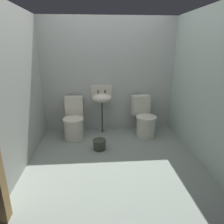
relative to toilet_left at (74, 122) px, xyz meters
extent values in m
cube|color=gray|center=(0.71, -0.91, -0.36)|extent=(3.11, 2.92, 0.08)
cube|color=#AEB5B0|center=(0.71, 0.40, 0.83)|extent=(3.11, 0.10, 2.31)
cube|color=#ABB0A9|center=(-0.69, -0.81, 0.83)|extent=(0.10, 2.72, 2.31)
cube|color=#A8BCB1|center=(2.12, -0.81, 0.83)|extent=(0.10, 2.72, 2.31)
cylinder|color=silver|center=(0.00, -0.09, -0.13)|extent=(0.38, 0.38, 0.38)
cylinder|color=silver|center=(0.00, -0.09, 0.08)|extent=(0.40, 0.40, 0.04)
cube|color=silver|center=(0.00, 0.21, 0.26)|extent=(0.36, 0.18, 0.40)
cylinder|color=silver|center=(1.44, -0.09, -0.13)|extent=(0.45, 0.45, 0.38)
cylinder|color=silver|center=(1.44, -0.09, 0.08)|extent=(0.47, 0.47, 0.04)
cube|color=silver|center=(1.38, 0.21, 0.26)|extent=(0.39, 0.25, 0.40)
cylinder|color=#393F33|center=(0.57, 0.16, 0.01)|extent=(0.04, 0.04, 0.66)
ellipsoid|color=silver|center=(0.57, 0.16, 0.43)|extent=(0.40, 0.32, 0.18)
cube|color=silver|center=(0.57, 0.33, 0.53)|extent=(0.42, 0.04, 0.28)
cylinder|color=#393F33|center=(0.50, 0.22, 0.55)|extent=(0.04, 0.04, 0.06)
cylinder|color=#393F33|center=(0.64, 0.22, 0.55)|extent=(0.04, 0.04, 0.06)
cylinder|color=#393F33|center=(0.49, -0.58, -0.23)|extent=(0.22, 0.22, 0.17)
torus|color=#3B3D31|center=(0.49, -0.58, -0.15)|extent=(0.24, 0.24, 0.02)
camera|label=1|loc=(0.46, -3.80, 1.44)|focal=32.40mm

